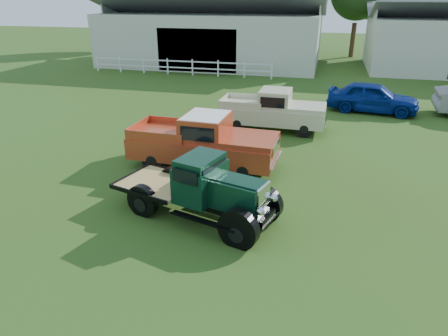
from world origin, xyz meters
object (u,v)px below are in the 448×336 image
(vintage_flatbed, at_px, (198,187))
(white_pickup, at_px, (273,110))
(misc_car_blue, at_px, (373,97))
(red_pickup, at_px, (203,141))

(vintage_flatbed, distance_m, white_pickup, 8.35)
(vintage_flatbed, bearing_deg, white_pickup, 99.74)
(white_pickup, height_order, misc_car_blue, white_pickup)
(red_pickup, height_order, white_pickup, red_pickup)
(vintage_flatbed, xyz_separation_m, red_pickup, (-0.88, 3.39, 0.06))
(vintage_flatbed, height_order, red_pickup, red_pickup)
(misc_car_blue, bearing_deg, vintage_flatbed, 164.15)
(vintage_flatbed, xyz_separation_m, white_pickup, (0.88, 8.30, -0.02))
(white_pickup, bearing_deg, misc_car_blue, 43.08)
(vintage_flatbed, bearing_deg, misc_car_blue, 81.91)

